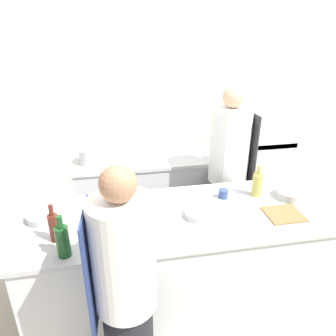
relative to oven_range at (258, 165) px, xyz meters
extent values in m
plane|color=#A89E8E|center=(-1.53, -1.71, -0.45)|extent=(16.00, 16.00, 0.00)
cube|color=silver|center=(-1.53, 0.42, 0.95)|extent=(8.00, 0.06, 2.80)
cube|color=silver|center=(-1.53, -1.71, -0.02)|extent=(2.38, 0.87, 0.88)
cube|color=#B7BABC|center=(-1.53, -1.71, 0.44)|extent=(2.48, 0.91, 0.04)
cube|color=silver|center=(-1.45, -0.49, -0.02)|extent=(1.93, 0.63, 0.88)
cube|color=silver|center=(-1.45, -0.49, 0.44)|extent=(2.01, 0.66, 0.04)
cube|color=silver|center=(0.00, 0.00, 0.00)|extent=(0.76, 0.74, 0.91)
cube|color=black|center=(0.00, -0.36, -0.20)|extent=(0.61, 0.01, 0.32)
cube|color=black|center=(0.00, -0.36, 0.42)|extent=(0.64, 0.01, 0.06)
cylinder|color=white|center=(-1.98, -2.39, 0.68)|extent=(0.37, 0.37, 0.71)
cube|color=navy|center=(-2.17, -2.38, 0.58)|extent=(0.04, 0.35, 0.82)
sphere|color=#9E7051|center=(-1.98, -2.39, 1.14)|extent=(0.20, 0.20, 0.20)
cylinder|color=black|center=(-0.84, -1.00, -0.05)|extent=(0.33, 0.33, 0.82)
cylinder|color=silver|center=(-0.84, -1.00, 0.74)|extent=(0.39, 0.39, 0.75)
cube|color=#2D2D33|center=(-0.64, -0.99, 0.63)|extent=(0.04, 0.37, 0.86)
sphere|color=tan|center=(-0.84, -1.00, 1.22)|extent=(0.21, 0.21, 0.21)
cylinder|color=#19471E|center=(-2.35, -2.05, 0.57)|extent=(0.09, 0.09, 0.22)
cylinder|color=#19471E|center=(-2.35, -2.05, 0.73)|extent=(0.04, 0.04, 0.09)
cylinder|color=#5B2319|center=(-2.43, -1.88, 0.57)|extent=(0.07, 0.07, 0.21)
cylinder|color=#5B2319|center=(-2.43, -1.88, 0.71)|extent=(0.03, 0.03, 0.08)
cylinder|color=#B2A84C|center=(-0.77, -1.53, 0.57)|extent=(0.09, 0.09, 0.21)
cylinder|color=#B2A84C|center=(-0.77, -1.53, 0.71)|extent=(0.04, 0.04, 0.08)
cylinder|color=#2D5175|center=(-2.13, -2.05, 0.55)|extent=(0.08, 0.08, 0.18)
cylinder|color=#2D5175|center=(-2.13, -2.05, 0.68)|extent=(0.03, 0.03, 0.07)
cylinder|color=#B7BABC|center=(-2.56, -1.59, 0.49)|extent=(0.24, 0.24, 0.06)
cylinder|color=#B7BABC|center=(-1.35, -1.77, 0.49)|extent=(0.24, 0.24, 0.05)
cylinder|color=#B7BABC|center=(-0.49, -1.62, 0.50)|extent=(0.25, 0.25, 0.07)
cylinder|color=#33477F|center=(-1.07, -1.52, 0.50)|extent=(0.08, 0.08, 0.08)
cube|color=olive|center=(-0.68, -1.87, 0.47)|extent=(0.29, 0.26, 0.01)
cylinder|color=silver|center=(-2.21, -0.55, 0.55)|extent=(0.25, 0.25, 0.17)
camera|label=1|loc=(-2.00, -3.87, 1.90)|focal=35.00mm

